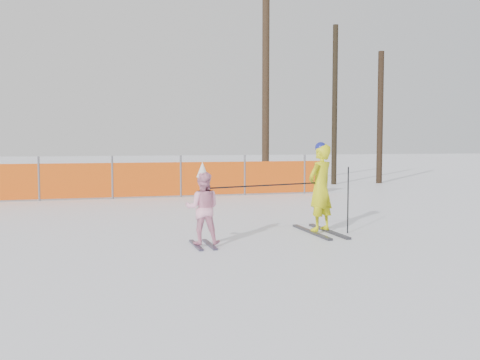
{
  "coord_description": "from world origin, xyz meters",
  "views": [
    {
      "loc": [
        -2.47,
        -8.19,
        1.63
      ],
      "look_at": [
        0.0,
        0.5,
        1.0
      ],
      "focal_mm": 40.0,
      "sensor_mm": 36.0,
      "label": 1
    }
  ],
  "objects": [
    {
      "name": "ski_poles",
      "position": [
        0.98,
        0.38,
        0.8
      ],
      "size": [
        2.65,
        0.59,
        1.2
      ],
      "color": "black",
      "rests_on": "ground"
    },
    {
      "name": "child",
      "position": [
        -0.75,
        0.03,
        0.61
      ],
      "size": [
        0.64,
        0.85,
        1.33
      ],
      "color": "black",
      "rests_on": "ground"
    },
    {
      "name": "adult",
      "position": [
        1.55,
        0.66,
        0.81
      ],
      "size": [
        0.68,
        1.6,
        1.65
      ],
      "color": "black",
      "rests_on": "ground"
    },
    {
      "name": "safety_fence",
      "position": [
        -3.52,
        7.67,
        0.56
      ],
      "size": [
        16.67,
        0.06,
        1.25
      ],
      "color": "#595960",
      "rests_on": "ground"
    },
    {
      "name": "ground",
      "position": [
        0.0,
        0.0,
        0.0
      ],
      "size": [
        120.0,
        120.0,
        0.0
      ],
      "primitive_type": "plane",
      "color": "white",
      "rests_on": "ground"
    },
    {
      "name": "tree_trunks",
      "position": [
        5.97,
        11.06,
        3.23
      ],
      "size": [
        5.05,
        0.44,
        7.26
      ],
      "color": "#332416",
      "rests_on": "ground"
    }
  ]
}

